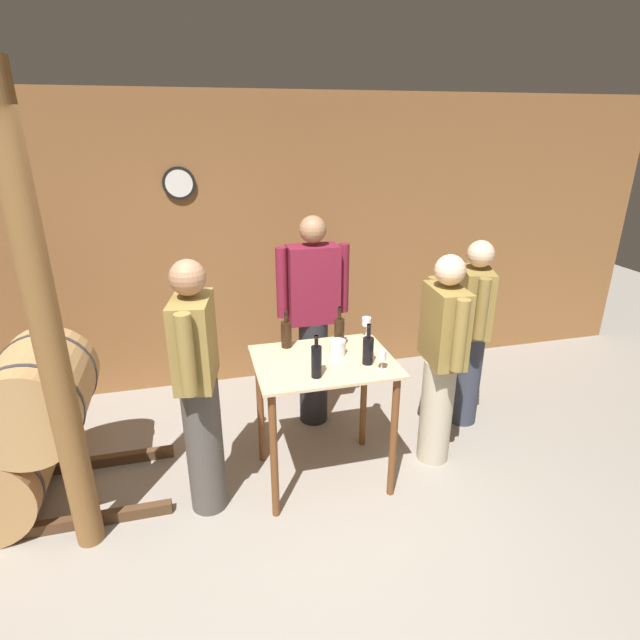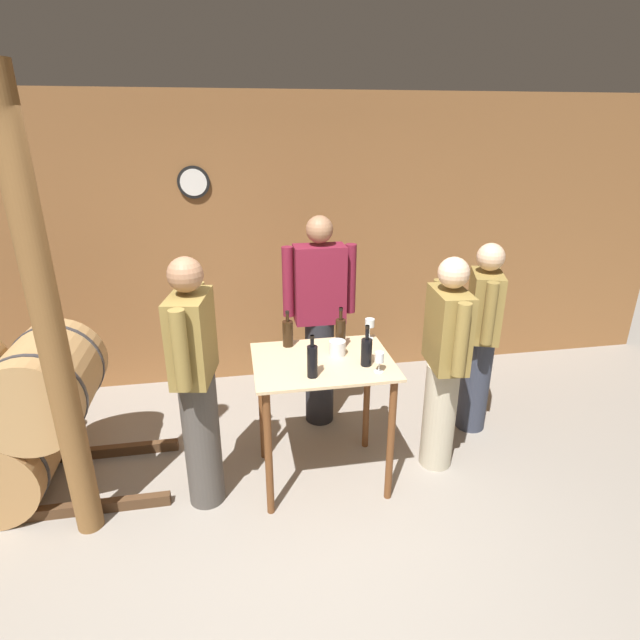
{
  "view_description": "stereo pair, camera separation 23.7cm",
  "coord_description": "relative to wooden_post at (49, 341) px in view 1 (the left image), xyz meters",
  "views": [
    {
      "loc": [
        -0.54,
        -2.01,
        2.42
      ],
      "look_at": [
        0.24,
        0.99,
        1.2
      ],
      "focal_mm": 28.0,
      "sensor_mm": 36.0,
      "label": 1
    },
    {
      "loc": [
        -0.31,
        -2.06,
        2.42
      ],
      "look_at": [
        0.24,
        0.99,
        1.2
      ],
      "focal_mm": 28.0,
      "sensor_mm": 36.0,
      "label": 2
    }
  ],
  "objects": [
    {
      "name": "person_visitor_with_scarf",
      "position": [
        0.74,
        0.13,
        -0.44
      ],
      "size": [
        0.29,
        0.58,
        1.72
      ],
      "color": "#4C4742",
      "rests_on": "ground_plane"
    },
    {
      "name": "wooden_post",
      "position": [
        0.0,
        0.0,
        0.0
      ],
      "size": [
        0.16,
        0.16,
        2.7
      ],
      "color": "brown",
      "rests_on": "ground_plane"
    },
    {
      "name": "ground_plane",
      "position": [
        1.32,
        -0.67,
        -1.35
      ],
      "size": [
        14.0,
        14.0,
        0.0
      ],
      "primitive_type": "plane",
      "color": "gray"
    },
    {
      "name": "back_wall",
      "position": [
        1.32,
        1.94,
        0.0
      ],
      "size": [
        8.4,
        0.08,
        2.7
      ],
      "color": "brown",
      "rests_on": "ground_plane"
    },
    {
      "name": "person_visitor_near_door",
      "position": [
        1.67,
        0.98,
        -0.4
      ],
      "size": [
        0.59,
        0.24,
        1.78
      ],
      "color": "#232328",
      "rests_on": "ground_plane"
    },
    {
      "name": "person_host",
      "position": [
        2.93,
        0.64,
        -0.51
      ],
      "size": [
        0.34,
        0.56,
        1.59
      ],
      "color": "#333847",
      "rests_on": "ground_plane"
    },
    {
      "name": "person_visitor_bearded",
      "position": [
        2.44,
        0.22,
        -0.5
      ],
      "size": [
        0.25,
        0.59,
        1.61
      ],
      "color": "#B7AD93",
      "rests_on": "ground_plane"
    },
    {
      "name": "wine_bottle_right",
      "position": [
        1.83,
        0.1,
        -0.3
      ],
      "size": [
        0.07,
        0.07,
        0.28
      ],
      "color": "black",
      "rests_on": "tasting_table"
    },
    {
      "name": "wine_bottle_far_left",
      "position": [
        1.36,
        0.49,
        -0.3
      ],
      "size": [
        0.07,
        0.07,
        0.26
      ],
      "color": "black",
      "rests_on": "tasting_table"
    },
    {
      "name": "wine_bottle_left",
      "position": [
        1.46,
        0.0,
        -0.29
      ],
      "size": [
        0.07,
        0.07,
        0.28
      ],
      "color": "black",
      "rests_on": "tasting_table"
    },
    {
      "name": "tasting_table",
      "position": [
        1.56,
        0.22,
        -0.61
      ],
      "size": [
        0.93,
        0.73,
        0.95
      ],
      "color": "#D1B284",
      "rests_on": "ground_plane"
    },
    {
      "name": "wine_glass_near_left",
      "position": [
        1.88,
        -0.01,
        -0.31
      ],
      "size": [
        0.06,
        0.06,
        0.14
      ],
      "color": "silver",
      "rests_on": "tasting_table"
    },
    {
      "name": "wine_glass_near_center",
      "position": [
        1.97,
        0.52,
        -0.29
      ],
      "size": [
        0.07,
        0.07,
        0.15
      ],
      "color": "silver",
      "rests_on": "tasting_table"
    },
    {
      "name": "wine_bottle_center",
      "position": [
        1.72,
        0.4,
        -0.29
      ],
      "size": [
        0.07,
        0.07,
        0.3
      ],
      "color": "black",
      "rests_on": "tasting_table"
    },
    {
      "name": "ice_bucket",
      "position": [
        1.67,
        0.28,
        -0.35
      ],
      "size": [
        0.11,
        0.11,
        0.1
      ],
      "color": "silver",
      "rests_on": "tasting_table"
    }
  ]
}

